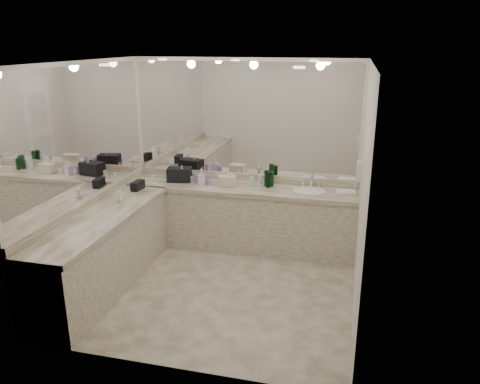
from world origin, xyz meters
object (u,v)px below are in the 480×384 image
(black_toiletry_bag, at_px, (179,175))
(soap_bottle_a, at_px, (182,174))
(sink, at_px, (309,191))
(cream_cosmetic_case, at_px, (227,181))
(wall_phone, at_px, (359,171))
(soap_bottle_b, at_px, (201,177))
(hand_towel, at_px, (346,192))
(soap_bottle_c, at_px, (232,179))

(black_toiletry_bag, bearing_deg, soap_bottle_a, -17.89)
(sink, relative_size, cream_cosmetic_case, 1.86)
(wall_phone, bearing_deg, soap_bottle_a, 167.91)
(sink, bearing_deg, wall_phone, -39.57)
(wall_phone, relative_size, soap_bottle_b, 1.11)
(hand_towel, bearing_deg, black_toiletry_bag, 179.01)
(black_toiletry_bag, xyz_separation_m, soap_bottle_a, (0.05, -0.02, 0.02))
(black_toiletry_bag, height_order, hand_towel, black_toiletry_bag)
(sink, distance_m, soap_bottle_b, 1.50)
(hand_towel, xyz_separation_m, soap_bottle_c, (-1.54, 0.01, 0.07))
(wall_phone, height_order, soap_bottle_b, wall_phone)
(wall_phone, height_order, hand_towel, wall_phone)
(wall_phone, distance_m, hand_towel, 0.67)
(hand_towel, relative_size, soap_bottle_c, 1.45)
(cream_cosmetic_case, relative_size, soap_bottle_c, 1.35)
(black_toiletry_bag, height_order, soap_bottle_b, soap_bottle_b)
(wall_phone, relative_size, black_toiletry_bag, 0.72)
(soap_bottle_b, xyz_separation_m, soap_bottle_c, (0.43, 0.05, -0.02))
(cream_cosmetic_case, bearing_deg, black_toiletry_bag, 161.62)
(wall_phone, distance_m, soap_bottle_a, 2.48)
(cream_cosmetic_case, relative_size, hand_towel, 0.93)
(wall_phone, bearing_deg, black_toiletry_bag, 167.80)
(hand_towel, bearing_deg, wall_phone, -74.78)
(sink, xyz_separation_m, hand_towel, (0.47, -0.01, 0.03))
(black_toiletry_bag, xyz_separation_m, hand_towel, (2.32, -0.04, -0.07))
(black_toiletry_bag, bearing_deg, soap_bottle_c, -1.89)
(soap_bottle_c, bearing_deg, black_toiletry_bag, 178.11)
(soap_bottle_b, bearing_deg, cream_cosmetic_case, 2.30)
(black_toiletry_bag, bearing_deg, hand_towel, -0.99)
(cream_cosmetic_case, distance_m, hand_towel, 1.61)
(soap_bottle_a, bearing_deg, soap_bottle_b, -10.84)
(hand_towel, relative_size, soap_bottle_a, 1.07)
(hand_towel, bearing_deg, soap_bottle_c, 179.47)
(hand_towel, bearing_deg, soap_bottle_a, 179.38)
(sink, height_order, black_toiletry_bag, black_toiletry_bag)
(cream_cosmetic_case, distance_m, soap_bottle_b, 0.37)
(sink, height_order, wall_phone, wall_phone)
(wall_phone, xyz_separation_m, black_toiletry_bag, (-2.46, 0.53, -0.36))
(black_toiletry_bag, relative_size, soap_bottle_a, 1.40)
(soap_bottle_a, distance_m, soap_bottle_c, 0.73)
(sink, distance_m, hand_towel, 0.47)
(cream_cosmetic_case, relative_size, soap_bottle_b, 1.09)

